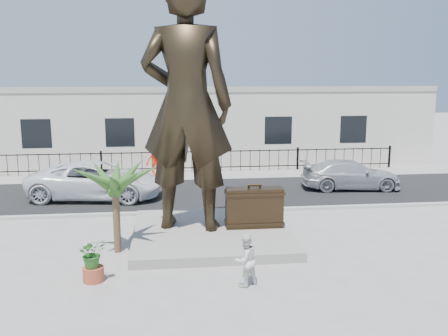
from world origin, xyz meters
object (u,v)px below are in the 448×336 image
object	(u,v)px
statue	(186,104)
suitcase	(254,207)
tourist	(245,260)
car_white	(96,180)

from	to	relation	value
statue	suitcase	size ratio (longest dim) A/B	4.34
tourist	car_white	world-z (taller)	car_white
suitcase	car_white	world-z (taller)	suitcase
statue	suitcase	world-z (taller)	statue
tourist	car_white	distance (m)	11.12
suitcase	statue	bearing A→B (deg)	174.78
car_white	suitcase	bearing A→B (deg)	-126.31
suitcase	car_white	size ratio (longest dim) A/B	0.33
tourist	car_white	size ratio (longest dim) A/B	0.24
tourist	car_white	bearing A→B (deg)	-92.38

